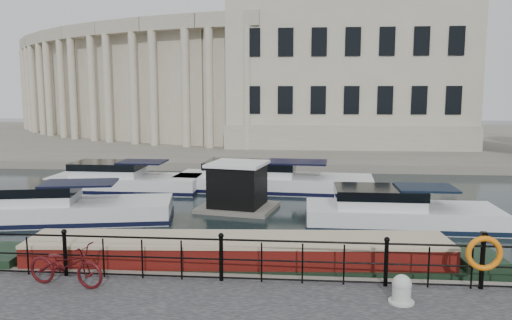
{
  "coord_description": "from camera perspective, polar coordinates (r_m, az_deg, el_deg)",
  "views": [
    {
      "loc": [
        1.86,
        -13.99,
        5.2
      ],
      "look_at": [
        0.5,
        2.0,
        3.0
      ],
      "focal_mm": 35.0,
      "sensor_mm": 36.0,
      "label": 1
    }
  ],
  "objects": [
    {
      "name": "civic_building",
      "position": [
        48.81,
        1.53,
        9.96
      ],
      "size": [
        53.55,
        31.84,
        16.85
      ],
      "color": "#ADA38C",
      "rests_on": "far_bank"
    },
    {
      "name": "life_ring_post",
      "position": [
        13.04,
        24.6,
        -9.77
      ],
      "size": [
        0.85,
        0.21,
        1.39
      ],
      "color": "black",
      "rests_on": "near_quay"
    },
    {
      "name": "railing",
      "position": [
        12.54,
        -4.0,
        -10.81
      ],
      "size": [
        24.14,
        0.14,
        1.22
      ],
      "color": "black",
      "rests_on": "near_quay"
    },
    {
      "name": "cabin_cruisers",
      "position": [
        23.59,
        -5.83,
        -4.05
      ],
      "size": [
        22.6,
        11.24,
        1.99
      ],
      "color": "silver",
      "rests_on": "ground_plane"
    },
    {
      "name": "far_bank",
      "position": [
        53.25,
        2.85,
        2.49
      ],
      "size": [
        120.0,
        42.0,
        0.55
      ],
      "primitive_type": "cube",
      "color": "#6B665B",
      "rests_on": "ground_plane"
    },
    {
      "name": "mooring_bollard",
      "position": [
        11.87,
        16.31,
        -14.02
      ],
      "size": [
        0.57,
        0.57,
        0.64
      ],
      "color": "#B5B5B1",
      "rests_on": "near_quay"
    },
    {
      "name": "harbour_hut",
      "position": [
        22.13,
        -2.1,
        -3.26
      ],
      "size": [
        3.7,
        3.28,
        2.2
      ],
      "rotation": [
        0.0,
        0.0,
        -0.2
      ],
      "color": "#6B665B",
      "rests_on": "ground_plane"
    },
    {
      "name": "bicycle",
      "position": [
        13.06,
        -20.92,
        -11.13
      ],
      "size": [
        2.1,
        1.05,
        1.05
      ],
      "primitive_type": "imported",
      "rotation": [
        0.0,
        0.0,
        1.39
      ],
      "color": "#420B0E",
      "rests_on": "near_quay"
    },
    {
      "name": "narrowboat",
      "position": [
        14.2,
        -2.01,
        -12.1
      ],
      "size": [
        14.57,
        2.9,
        1.53
      ],
      "rotation": [
        0.0,
        0.0,
        0.07
      ],
      "color": "black",
      "rests_on": "ground_plane"
    },
    {
      "name": "ground_plane",
      "position": [
        15.04,
        -2.61,
        -12.43
      ],
      "size": [
        160.0,
        160.0,
        0.0
      ],
      "primitive_type": "plane",
      "color": "black",
      "rests_on": "ground"
    }
  ]
}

